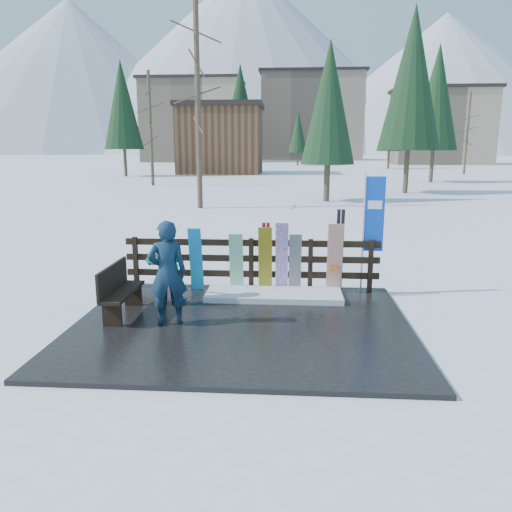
# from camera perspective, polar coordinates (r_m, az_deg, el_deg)

# --- Properties ---
(ground) EXTENTS (700.00, 700.00, 0.00)m
(ground) POSITION_cam_1_polar(r_m,az_deg,el_deg) (9.10, -1.64, -8.11)
(ground) COLOR white
(ground) RESTS_ON ground
(deck) EXTENTS (6.00, 5.00, 0.08)m
(deck) POSITION_cam_1_polar(r_m,az_deg,el_deg) (9.08, -1.64, -7.88)
(deck) COLOR black
(deck) RESTS_ON ground
(fence) EXTENTS (5.60, 0.10, 1.15)m
(fence) POSITION_cam_1_polar(r_m,az_deg,el_deg) (10.99, -0.55, -0.50)
(fence) COLOR black
(fence) RESTS_ON deck
(snow_patch) EXTENTS (2.84, 1.00, 0.12)m
(snow_patch) POSITION_cam_1_polar(r_m,az_deg,el_deg) (10.53, 2.06, -4.44)
(snow_patch) COLOR white
(snow_patch) RESTS_ON deck
(bench) EXTENTS (0.41, 1.50, 0.97)m
(bench) POSITION_cam_1_polar(r_m,az_deg,el_deg) (9.66, -15.43, -3.63)
(bench) COLOR black
(bench) RESTS_ON deck
(snowboard_0) EXTENTS (0.28, 0.33, 1.42)m
(snowboard_0) POSITION_cam_1_polar(r_m,az_deg,el_deg) (10.92, -6.87, -0.39)
(snowboard_0) COLOR #1AA5E6
(snowboard_0) RESTS_ON deck
(snowboard_1) EXTENTS (0.30, 0.24, 1.30)m
(snowboard_1) POSITION_cam_1_polar(r_m,az_deg,el_deg) (10.81, -2.26, -0.77)
(snowboard_1) COLOR white
(snowboard_1) RESTS_ON deck
(snowboard_2) EXTENTS (0.29, 0.25, 1.45)m
(snowboard_2) POSITION_cam_1_polar(r_m,az_deg,el_deg) (10.74, 1.06, -0.44)
(snowboard_2) COLOR yellow
(snowboard_2) RESTS_ON deck
(snowboard_3) EXTENTS (0.27, 0.33, 1.56)m
(snowboard_3) POSITION_cam_1_polar(r_m,az_deg,el_deg) (10.72, 2.96, -0.19)
(snowboard_3) COLOR white
(snowboard_3) RESTS_ON deck
(snowboard_4) EXTENTS (0.26, 0.33, 1.32)m
(snowboard_4) POSITION_cam_1_polar(r_m,az_deg,el_deg) (10.74, 4.49, -0.84)
(snowboard_4) COLOR black
(snowboard_4) RESTS_ON deck
(snowboard_5) EXTENTS (0.33, 0.24, 1.54)m
(snowboard_5) POSITION_cam_1_polar(r_m,az_deg,el_deg) (10.76, 8.99, -0.32)
(snowboard_5) COLOR silver
(snowboard_5) RESTS_ON deck
(ski_pair_a) EXTENTS (0.16, 0.21, 1.54)m
(ski_pair_a) POSITION_cam_1_polar(r_m,az_deg,el_deg) (10.80, 1.16, -0.13)
(ski_pair_a) COLOR #A8141F
(ski_pair_a) RESTS_ON deck
(ski_pair_b) EXTENTS (0.17, 0.20, 1.83)m
(ski_pair_b) POSITION_cam_1_polar(r_m,az_deg,el_deg) (10.81, 9.51, 0.51)
(ski_pair_b) COLOR black
(ski_pair_b) RESTS_ON deck
(rental_flag) EXTENTS (0.45, 0.04, 2.60)m
(rental_flag) POSITION_cam_1_polar(r_m,az_deg,el_deg) (10.98, 13.09, 4.19)
(rental_flag) COLOR silver
(rental_flag) RESTS_ON deck
(person_front) EXTENTS (0.78, 0.63, 1.87)m
(person_front) POSITION_cam_1_polar(r_m,az_deg,el_deg) (8.90, -10.09, -1.92)
(person_front) COLOR #173C4D
(person_front) RESTS_ON deck
(person_back) EXTENTS (0.92, 0.79, 1.63)m
(person_back) POSITION_cam_1_polar(r_m,az_deg,el_deg) (10.12, -10.29, -0.91)
(person_back) COLOR #0D6967
(person_back) RESTS_ON deck
(resort_buildings) EXTENTS (73.00, 87.60, 22.60)m
(resort_buildings) POSITION_cam_1_polar(r_m,az_deg,el_deg) (124.07, 4.21, 15.29)
(resort_buildings) COLOR tan
(resort_buildings) RESTS_ON ground
(trees) EXTENTS (42.32, 68.83, 13.39)m
(trees) POSITION_cam_1_polar(r_m,az_deg,el_deg) (58.78, 4.82, 14.85)
(trees) COLOR #382B1E
(trees) RESTS_ON ground
(mountains) EXTENTS (520.00, 260.00, 120.00)m
(mountains) POSITION_cam_1_polar(r_m,az_deg,el_deg) (340.35, 2.17, 20.19)
(mountains) COLOR white
(mountains) RESTS_ON ground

